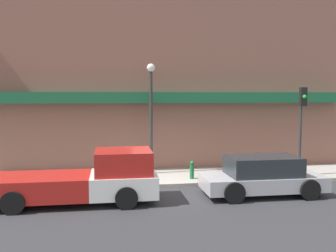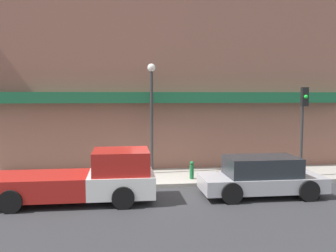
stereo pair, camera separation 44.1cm
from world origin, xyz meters
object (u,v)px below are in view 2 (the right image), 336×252
(fire_hydrant, at_px, (192,170))
(traffic_light, at_px, (303,116))
(parked_car, at_px, (261,177))
(street_lamp, at_px, (152,104))
(pickup_truck, at_px, (84,179))

(fire_hydrant, xyz_separation_m, traffic_light, (4.78, -0.16, 2.26))
(parked_car, height_order, street_lamp, street_lamp)
(parked_car, xyz_separation_m, street_lamp, (-3.70, 3.72, 2.56))
(fire_hydrant, height_order, street_lamp, street_lamp)
(traffic_light, bearing_deg, parked_car, -140.46)
(parked_car, distance_m, traffic_light, 4.02)
(pickup_truck, relative_size, parked_car, 1.27)
(pickup_truck, distance_m, traffic_light, 9.46)
(street_lamp, height_order, traffic_light, street_lamp)
(pickup_truck, bearing_deg, traffic_light, 11.79)
(fire_hydrant, xyz_separation_m, street_lamp, (-1.57, 1.37, 2.74))
(parked_car, xyz_separation_m, fire_hydrant, (-2.13, 2.35, -0.18))
(pickup_truck, height_order, traffic_light, traffic_light)
(pickup_truck, xyz_separation_m, fire_hydrant, (4.21, 2.35, -0.26))
(traffic_light, bearing_deg, fire_hydrant, 178.04)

